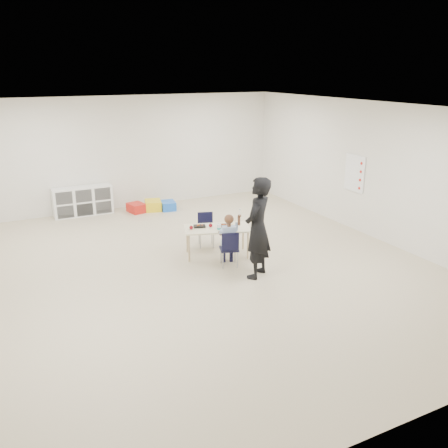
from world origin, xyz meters
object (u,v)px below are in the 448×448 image
chair_near (229,248)px  cubby_shelf (83,201)px  table (217,241)px  child (229,238)px  adult (258,228)px

chair_near → cubby_shelf: cubby_shelf is taller
chair_near → table: bearing=105.9°
child → table: bearing=105.9°
table → chair_near: size_ratio=2.01×
chair_near → cubby_shelf: 4.73m
adult → cubby_shelf: bearing=-105.9°
adult → chair_near: bearing=-107.8°
table → adult: size_ratio=0.78×
child → cubby_shelf: child is taller
chair_near → child: 0.19m
table → child: 0.60m
cubby_shelf → adult: 5.41m
chair_near → child: bearing=0.0°
table → chair_near: chair_near is taller
table → chair_near: 0.55m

